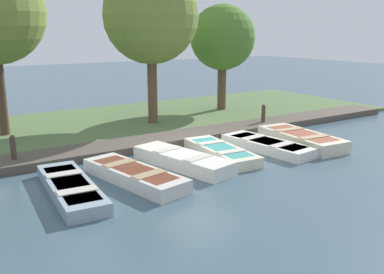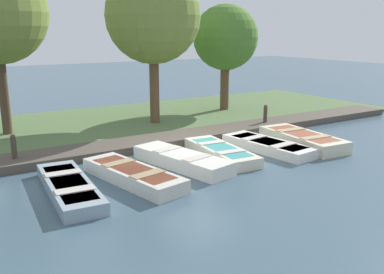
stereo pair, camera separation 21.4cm
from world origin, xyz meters
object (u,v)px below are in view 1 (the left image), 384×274
object	(u,v)px
rowboat_1	(134,175)
park_tree_center	(223,38)
rowboat_3	(221,152)
park_tree_left	(151,16)
mooring_post_far	(263,116)
rowboat_5	(301,139)
rowboat_4	(267,145)
mooring_post_near	(13,151)
rowboat_0	(71,188)
rowboat_2	(182,160)

from	to	relation	value
rowboat_1	park_tree_center	xyz separation A→B (m)	(-6.77, 7.87, 3.28)
rowboat_3	park_tree_left	size ratio (longest dim) A/B	0.51
rowboat_1	mooring_post_far	size ratio (longest dim) A/B	3.61
rowboat_5	park_tree_left	size ratio (longest dim) A/B	0.54
rowboat_1	rowboat_4	distance (m)	4.99
mooring_post_near	rowboat_5	bearing A→B (deg)	73.07
rowboat_0	rowboat_4	size ratio (longest dim) A/B	1.06
rowboat_2	rowboat_3	distance (m)	1.50
park_tree_center	rowboat_0	bearing A→B (deg)	-54.78
mooring_post_far	mooring_post_near	bearing A→B (deg)	-90.00
rowboat_3	rowboat_4	bearing A→B (deg)	89.17
rowboat_1	mooring_post_near	world-z (taller)	mooring_post_near
rowboat_1	park_tree_left	distance (m)	8.00
rowboat_1	rowboat_4	xyz separation A→B (m)	(-0.40, 4.97, -0.03)
rowboat_0	park_tree_left	distance (m)	8.84
rowboat_0	mooring_post_far	xyz separation A→B (m)	(-2.89, 8.72, 0.32)
mooring_post_near	mooring_post_far	xyz separation A→B (m)	(0.00, 9.42, 0.00)
rowboat_0	rowboat_5	bearing A→B (deg)	95.94
rowboat_5	park_tree_left	world-z (taller)	park_tree_left
rowboat_1	park_tree_left	world-z (taller)	park_tree_left
park_tree_center	park_tree_left	bearing A→B (deg)	-77.13
rowboat_3	park_tree_left	bearing A→B (deg)	-179.38
rowboat_1	rowboat_2	distance (m)	1.77
rowboat_1	rowboat_3	size ratio (longest dim) A/B	1.09
rowboat_4	park_tree_center	world-z (taller)	park_tree_center
rowboat_0	rowboat_2	xyz separation A→B (m)	(-0.36, 3.35, 0.05)
rowboat_0	park_tree_center	distance (m)	12.09
mooring_post_far	rowboat_3	bearing A→B (deg)	-58.61
rowboat_0	rowboat_1	distance (m)	1.64
rowboat_2	rowboat_3	size ratio (longest dim) A/B	1.08
park_tree_center	rowboat_2	bearing A→B (deg)	-44.08
mooring_post_far	park_tree_left	size ratio (longest dim) A/B	0.15
rowboat_5	rowboat_3	bearing A→B (deg)	-90.61
mooring_post_near	park_tree_left	xyz separation A→B (m)	(-2.85, 5.96, 3.86)
rowboat_3	mooring_post_near	bearing A→B (deg)	-107.90
rowboat_0	mooring_post_far	distance (m)	9.19
rowboat_4	rowboat_5	bearing A→B (deg)	78.61
rowboat_0	park_tree_left	xyz separation A→B (m)	(-5.74, 5.26, 4.18)
mooring_post_near	park_tree_left	world-z (taller)	park_tree_left
mooring_post_near	mooring_post_far	bearing A→B (deg)	90.00
rowboat_1	rowboat_5	world-z (taller)	rowboat_5
rowboat_1	mooring_post_near	size ratio (longest dim) A/B	3.61
mooring_post_near	mooring_post_far	distance (m)	9.42
rowboat_0	rowboat_5	size ratio (longest dim) A/B	1.06
rowboat_3	rowboat_4	size ratio (longest dim) A/B	0.95
rowboat_1	rowboat_5	bearing A→B (deg)	81.22
park_tree_center	mooring_post_near	bearing A→B (deg)	-69.46
rowboat_0	park_tree_center	bearing A→B (deg)	129.55
rowboat_4	mooring_post_far	bearing A→B (deg)	133.51
rowboat_2	rowboat_3	bearing A→B (deg)	83.74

